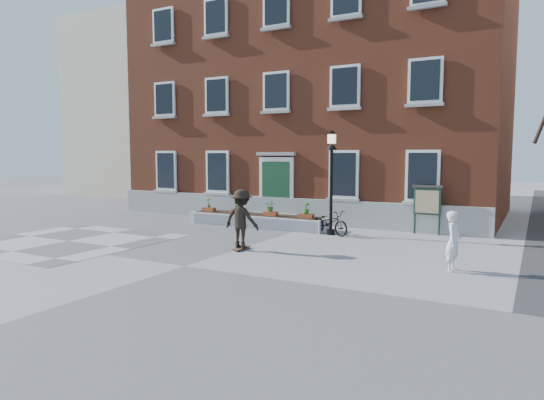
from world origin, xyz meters
The scene contains 10 objects.
ground centered at (0.00, 0.00, 0.00)m, with size 100.00×100.00×0.00m, color gray.
checker_patch centered at (-6.00, 1.00, 0.01)m, with size 6.00×6.00×0.01m, color #59595B.
distant_building centered at (-18.00, 20.00, 6.50)m, with size 10.00×12.00×13.00m, color beige.
bicycle centered at (1.47, 6.73, 0.47)m, with size 0.62×1.78×0.94m, color black.
bystander centered at (6.46, 2.96, 0.79)m, with size 0.57×0.38×1.57m, color silver.
brick_building centered at (-2.00, 13.98, 6.30)m, with size 18.40×10.85×12.60m.
planter_assembly centered at (-1.99, 7.18, 0.31)m, with size 6.20×1.12×1.15m.
lamp_post centered at (1.51, 6.77, 2.54)m, with size 0.40×0.40×3.93m.
notice_board centered at (4.67, 8.58, 1.26)m, with size 1.10×0.16×1.87m.
skateboarder centered at (0.14, 2.65, 1.00)m, with size 1.21×0.78×1.93m.
Camera 1 is at (8.34, -10.17, 3.04)m, focal length 32.00 mm.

